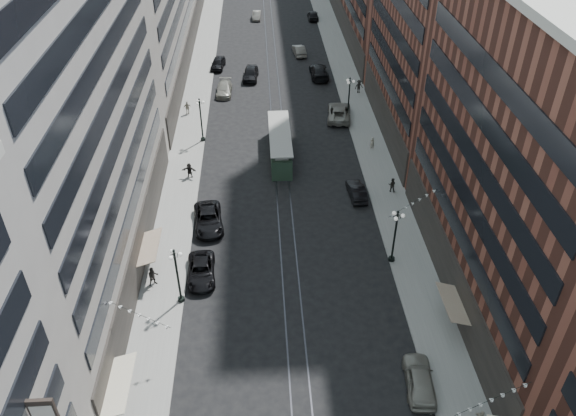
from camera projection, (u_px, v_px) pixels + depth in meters
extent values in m
plane|color=black|center=(277.00, 120.00, 72.74)|extent=(220.00, 220.00, 0.00)
cube|color=gray|center=(198.00, 89.00, 80.26)|extent=(4.00, 180.00, 0.15)
cube|color=gray|center=(350.00, 86.00, 81.24)|extent=(4.00, 180.00, 0.15)
cube|color=#2D2D33|center=(269.00, 88.00, 80.76)|extent=(0.12, 180.00, 0.02)
cube|color=#2D2D33|center=(279.00, 88.00, 80.82)|extent=(0.12, 180.00, 0.02)
cube|color=#9F988D|center=(62.00, 125.00, 41.96)|extent=(8.00, 36.00, 28.00)
cube|color=brown|center=(527.00, 170.00, 40.63)|extent=(8.00, 30.00, 24.00)
cylinder|color=black|center=(181.00, 299.00, 46.37)|extent=(0.56, 0.56, 0.30)
cylinder|color=black|center=(178.00, 277.00, 44.92)|extent=(0.18, 0.18, 5.20)
sphere|color=black|center=(174.00, 251.00, 43.27)|extent=(0.24, 0.24, 0.24)
sphere|color=white|center=(180.00, 254.00, 43.52)|extent=(0.36, 0.36, 0.36)
sphere|color=white|center=(172.00, 251.00, 43.81)|extent=(0.36, 0.36, 0.36)
sphere|color=white|center=(171.00, 258.00, 43.18)|extent=(0.36, 0.36, 0.36)
cylinder|color=black|center=(203.00, 139.00, 68.12)|extent=(0.56, 0.56, 0.30)
cylinder|color=black|center=(201.00, 121.00, 66.68)|extent=(0.18, 0.18, 5.20)
sphere|color=black|center=(199.00, 99.00, 65.02)|extent=(0.24, 0.24, 0.24)
sphere|color=white|center=(203.00, 102.00, 65.28)|extent=(0.36, 0.36, 0.36)
sphere|color=white|center=(198.00, 101.00, 65.56)|extent=(0.36, 0.36, 0.36)
sphere|color=white|center=(197.00, 104.00, 64.93)|extent=(0.36, 0.36, 0.36)
cylinder|color=black|center=(391.00, 259.00, 50.41)|extent=(0.56, 0.56, 0.30)
cylinder|color=black|center=(394.00, 238.00, 48.97)|extent=(0.18, 0.18, 5.20)
sphere|color=black|center=(398.00, 212.00, 47.31)|extent=(0.24, 0.24, 0.24)
sphere|color=white|center=(403.00, 216.00, 47.57)|extent=(0.36, 0.36, 0.36)
sphere|color=white|center=(394.00, 213.00, 47.85)|extent=(0.36, 0.36, 0.36)
sphere|color=white|center=(396.00, 219.00, 47.22)|extent=(0.36, 0.36, 0.36)
cylinder|color=black|center=(348.00, 116.00, 72.97)|extent=(0.56, 0.56, 0.30)
cylinder|color=black|center=(349.00, 99.00, 71.53)|extent=(0.18, 0.18, 5.20)
sphere|color=black|center=(350.00, 78.00, 69.87)|extent=(0.24, 0.24, 0.24)
sphere|color=white|center=(354.00, 81.00, 70.13)|extent=(0.36, 0.36, 0.36)
sphere|color=white|center=(348.00, 80.00, 70.41)|extent=(0.36, 0.36, 0.36)
sphere|color=white|center=(349.00, 83.00, 69.78)|extent=(0.36, 0.36, 0.36)
cube|color=#263D2C|center=(280.00, 147.00, 64.86)|extent=(2.26, 10.84, 2.35)
cube|color=gray|center=(280.00, 136.00, 64.01)|extent=(1.45, 9.94, 0.54)
cube|color=gray|center=(280.00, 133.00, 63.80)|extent=(2.44, 11.02, 0.14)
cylinder|color=black|center=(282.00, 172.00, 62.09)|extent=(2.08, 0.63, 0.63)
cylinder|color=black|center=(279.00, 136.00, 68.65)|extent=(2.08, 0.63, 0.63)
imported|color=black|center=(201.00, 271.00, 48.54)|extent=(2.62, 5.19, 1.41)
imported|color=gray|center=(420.00, 379.00, 39.34)|extent=(2.41, 5.01, 1.65)
imported|color=black|center=(153.00, 276.00, 47.46)|extent=(1.01, 0.81, 1.83)
imported|color=black|center=(208.00, 219.00, 54.33)|extent=(3.31, 6.00, 1.59)
imported|color=gray|center=(224.00, 89.00, 78.82)|extent=(2.24, 5.16, 1.48)
imported|color=black|center=(218.00, 63.00, 86.34)|extent=(2.44, 4.83, 1.58)
imported|color=black|center=(357.00, 191.00, 58.39)|extent=(1.79, 4.38, 1.41)
imported|color=gray|center=(339.00, 112.00, 72.73)|extent=(3.69, 6.54, 1.73)
imported|color=black|center=(319.00, 71.00, 83.52)|extent=(2.62, 6.20, 1.79)
imported|color=black|center=(251.00, 73.00, 82.92)|extent=(2.54, 5.34, 1.76)
imported|color=#68655D|center=(299.00, 50.00, 90.80)|extent=(2.14, 4.82, 1.54)
imported|color=black|center=(189.00, 170.00, 61.11)|extent=(1.63, 0.74, 1.70)
imported|color=gray|center=(187.00, 108.00, 73.42)|extent=(1.11, 0.70, 1.75)
imported|color=black|center=(392.00, 185.00, 58.88)|extent=(0.87, 0.61, 1.62)
imported|color=#A49C88|center=(372.00, 143.00, 66.12)|extent=(0.59, 0.42, 1.55)
imported|color=black|center=(359.00, 86.00, 78.68)|extent=(1.31, 0.81, 1.89)
imported|color=black|center=(313.00, 15.00, 105.42)|extent=(1.95, 4.73, 1.60)
imported|color=gray|center=(257.00, 15.00, 105.70)|extent=(1.69, 4.27, 1.38)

